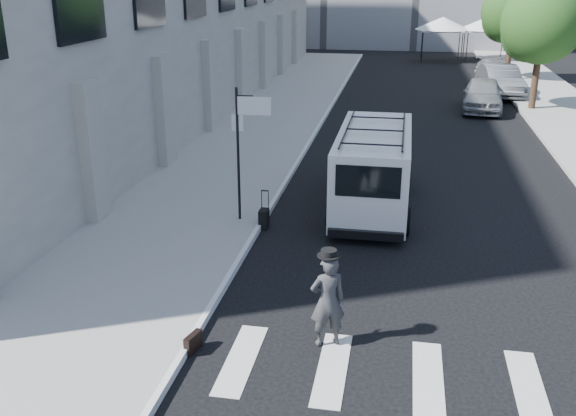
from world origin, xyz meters
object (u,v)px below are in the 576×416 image
at_px(cargo_van, 374,168).
at_px(briefcase, 193,343).
at_px(parked_car_c, 495,71).
at_px(suitcase, 264,219).
at_px(parked_car_b, 500,81).
at_px(businessman, 328,301).
at_px(parked_car_a, 483,95).

bearing_deg(cargo_van, briefcase, -108.44).
distance_m(briefcase, parked_car_c, 32.51).
height_order(briefcase, suitcase, suitcase).
bearing_deg(briefcase, suitcase, 104.62).
bearing_deg(parked_car_b, suitcase, -118.13).
distance_m(businessman, parked_car_b, 26.94).
relative_size(businessman, suitcase, 1.73).
height_order(cargo_van, parked_car_a, cargo_van).
xyz_separation_m(briefcase, parked_car_a, (7.14, 22.60, 0.61)).
height_order(businessman, parked_car_a, businessman).
xyz_separation_m(suitcase, parked_car_c, (8.70, 25.43, 0.41)).
height_order(cargo_van, parked_car_b, cargo_van).
xyz_separation_m(cargo_van, parked_car_a, (4.44, 14.53, -0.39)).
relative_size(parked_car_b, parked_car_c, 1.06).
bearing_deg(parked_car_c, briefcase, -109.13).
relative_size(cargo_van, parked_car_a, 1.31).
distance_m(cargo_van, parked_car_a, 15.20).
bearing_deg(suitcase, businessman, -65.89).
bearing_deg(briefcase, cargo_van, 86.12).
distance_m(cargo_van, parked_car_b, 19.68).
xyz_separation_m(cargo_van, parked_car_c, (6.00, 23.25, -0.49)).
bearing_deg(suitcase, parked_car_c, 71.45).
xyz_separation_m(briefcase, parked_car_b, (8.46, 26.89, 0.64)).
distance_m(parked_car_a, parked_car_c, 8.86).
relative_size(suitcase, parked_car_a, 0.22).
height_order(briefcase, parked_car_a, parked_car_a).
distance_m(businessman, briefcase, 2.50).
xyz_separation_m(businessman, suitcase, (-2.31, 5.24, -0.60)).
bearing_deg(suitcase, parked_car_a, 67.19).
xyz_separation_m(suitcase, parked_car_b, (8.46, 20.99, 0.54)).
bearing_deg(businessman, parked_car_c, -124.95).
relative_size(briefcase, parked_car_b, 0.09).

